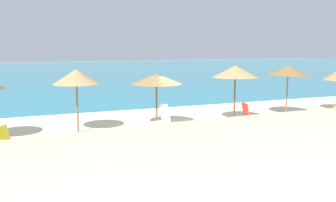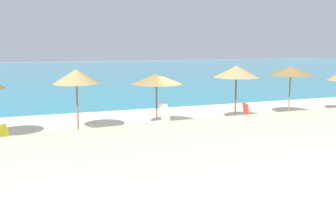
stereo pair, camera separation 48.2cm
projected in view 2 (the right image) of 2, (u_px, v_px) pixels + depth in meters
ground_plane at (188, 131)px, 16.69m from camera, size 160.00×160.00×0.00m
sea_water at (82, 71)px, 56.49m from camera, size 160.00×72.87×0.01m
beach_umbrella_1 at (76, 77)px, 15.97m from camera, size 2.07×2.07×2.89m
beach_umbrella_2 at (156, 79)px, 16.89m from camera, size 2.41×2.41×2.61m
beach_umbrella_3 at (236, 72)px, 18.03m from camera, size 2.31×2.31×2.93m
beach_umbrella_4 at (291, 71)px, 19.63m from camera, size 2.39×2.39×2.83m
lounge_chair_1 at (237, 118)px, 17.30m from camera, size 1.63×0.95×1.18m
lounge_chair_2 at (157, 120)px, 16.62m from camera, size 1.66×1.04×1.24m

